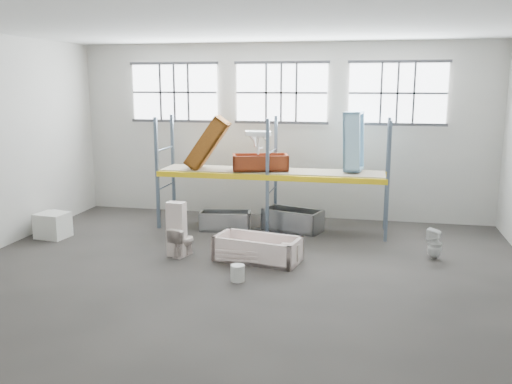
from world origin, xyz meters
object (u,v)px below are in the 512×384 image
(steel_tub_left, at_px, (225,220))
(steel_tub_right, at_px, (293,220))
(cistern_tall, at_px, (177,229))
(bathtub_beige, at_px, (257,249))
(toilet_beige, at_px, (183,241))
(toilet_white, at_px, (435,244))
(bucket, at_px, (238,273))
(blue_tub_upright, at_px, (354,141))
(carton_near, at_px, (53,225))
(rust_tub_flat, at_px, (260,162))

(steel_tub_left, relative_size, steel_tub_right, 0.87)
(cistern_tall, xyz_separation_m, steel_tub_left, (0.47, 2.43, -0.38))
(bathtub_beige, bearing_deg, toilet_beige, -168.28)
(toilet_white, distance_m, steel_tub_right, 3.88)
(bucket, bearing_deg, toilet_beige, 140.97)
(bucket, bearing_deg, bathtub_beige, 84.62)
(toilet_white, distance_m, steel_tub_left, 5.44)
(steel_tub_left, height_order, blue_tub_upright, blue_tub_upright)
(toilet_white, distance_m, carton_near, 9.34)
(toilet_beige, height_order, rust_tub_flat, rust_tub_flat)
(bucket, bearing_deg, cistern_tall, 143.49)
(toilet_white, bearing_deg, steel_tub_right, -94.28)
(bathtub_beige, distance_m, toilet_white, 3.96)
(bathtub_beige, distance_m, blue_tub_upright, 4.10)
(carton_near, bearing_deg, bathtub_beige, -7.48)
(steel_tub_left, bearing_deg, bathtub_beige, -59.81)
(bathtub_beige, bearing_deg, toilet_white, 24.98)
(bathtub_beige, distance_m, bucket, 1.34)
(toilet_beige, bearing_deg, toilet_white, -153.31)
(cistern_tall, bearing_deg, bathtub_beige, 4.81)
(rust_tub_flat, bearing_deg, toilet_white, -21.31)
(steel_tub_right, bearing_deg, steel_tub_left, -169.99)
(bathtub_beige, bearing_deg, bucket, -84.18)
(bathtub_beige, xyz_separation_m, rust_tub_flat, (-0.48, 2.63, 1.55))
(blue_tub_upright, bearing_deg, cistern_tall, -141.76)
(bathtub_beige, height_order, steel_tub_left, bathtub_beige)
(blue_tub_upright, bearing_deg, bathtub_beige, -123.10)
(bathtub_beige, xyz_separation_m, steel_tub_right, (0.39, 2.70, 0.01))
(toilet_beige, xyz_separation_m, steel_tub_right, (2.13, 2.72, -0.06))
(steel_tub_left, height_order, carton_near, carton_near)
(steel_tub_left, height_order, steel_tub_right, steel_tub_right)
(bathtub_beige, bearing_deg, cistern_tall, -167.63)
(toilet_white, bearing_deg, bathtub_beige, -53.54)
(toilet_white, height_order, steel_tub_right, toilet_white)
(toilet_white, relative_size, rust_tub_flat, 0.48)
(steel_tub_right, distance_m, carton_near, 6.20)
(blue_tub_upright, xyz_separation_m, carton_near, (-7.41, -2.22, -2.08))
(bathtub_beige, relative_size, carton_near, 2.50)
(toilet_white, height_order, bucket, toilet_white)
(bucket, distance_m, carton_near, 5.74)
(toilet_white, distance_m, bucket, 4.58)
(rust_tub_flat, height_order, blue_tub_upright, blue_tub_upright)
(bathtub_beige, bearing_deg, steel_tub_right, 93.01)
(rust_tub_flat, bearing_deg, carton_near, -159.07)
(blue_tub_upright, bearing_deg, steel_tub_right, -171.10)
(rust_tub_flat, bearing_deg, bathtub_beige, -79.63)
(cistern_tall, relative_size, carton_near, 1.69)
(bathtub_beige, relative_size, bucket, 5.66)
(toilet_beige, distance_m, steel_tub_left, 2.43)
(steel_tub_left, relative_size, blue_tub_upright, 0.88)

